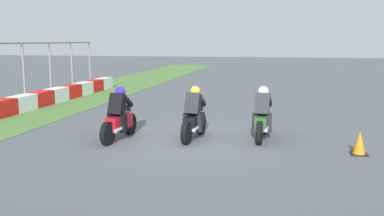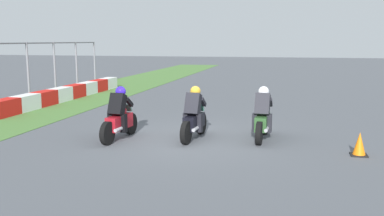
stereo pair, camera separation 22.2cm
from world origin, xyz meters
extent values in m
plane|color=#50535A|center=(0.00, 0.00, 0.00)|extent=(120.00, 120.00, 0.00)
cube|color=red|center=(1.98, 7.53, 0.32)|extent=(1.30, 0.60, 0.64)
cube|color=white|center=(3.31, 7.53, 0.32)|extent=(1.30, 0.60, 0.64)
cube|color=red|center=(4.63, 7.53, 0.32)|extent=(1.30, 0.60, 0.64)
cube|color=white|center=(5.95, 7.53, 0.32)|extent=(1.30, 0.60, 0.64)
cube|color=red|center=(7.27, 7.53, 0.32)|extent=(1.30, 0.60, 0.64)
cube|color=white|center=(8.60, 7.53, 0.32)|extent=(1.30, 0.60, 0.64)
cube|color=red|center=(9.92, 7.53, 0.32)|extent=(1.30, 0.60, 0.64)
cube|color=white|center=(11.24, 7.53, 0.32)|extent=(1.30, 0.60, 0.64)
cylinder|color=slate|center=(5.68, 8.94, 1.36)|extent=(0.10, 0.10, 2.71)
cylinder|color=slate|center=(7.95, 8.94, 1.36)|extent=(0.10, 0.10, 2.71)
cylinder|color=slate|center=(10.23, 8.94, 1.36)|extent=(0.10, 0.10, 2.71)
cylinder|color=slate|center=(12.50, 8.94, 1.36)|extent=(0.10, 0.10, 2.71)
cylinder|color=black|center=(1.19, -2.04, 0.32)|extent=(0.65, 0.17, 0.64)
cylinder|color=black|center=(-0.21, -1.96, 0.32)|extent=(0.65, 0.17, 0.64)
cube|color=#2B5228|center=(0.49, -2.00, 0.50)|extent=(1.12, 0.38, 0.40)
ellipsoid|color=#2B5228|center=(0.59, -2.00, 0.80)|extent=(0.50, 0.33, 0.24)
cube|color=red|center=(-0.02, -1.97, 0.52)|extent=(0.07, 0.16, 0.08)
cylinder|color=#A5A5AD|center=(0.13, -2.14, 0.37)|extent=(0.42, 0.12, 0.10)
cube|color=black|center=(0.39, -1.99, 1.02)|extent=(0.50, 0.43, 0.66)
sphere|color=silver|center=(0.61, -2.01, 1.36)|extent=(0.32, 0.32, 0.30)
cube|color=#425C94|center=(0.99, -2.03, 0.84)|extent=(0.17, 0.27, 0.23)
cube|color=black|center=(0.38, -1.79, 0.50)|extent=(0.19, 0.15, 0.52)
cube|color=black|center=(0.36, -2.19, 0.50)|extent=(0.19, 0.15, 0.52)
cube|color=black|center=(0.78, -1.83, 1.04)|extent=(0.39, 0.12, 0.31)
cube|color=black|center=(0.76, -2.19, 1.04)|extent=(0.39, 0.12, 0.31)
cylinder|color=black|center=(0.80, -0.16, 0.32)|extent=(0.65, 0.20, 0.64)
cylinder|color=black|center=(-0.59, -0.03, 0.32)|extent=(0.65, 0.20, 0.64)
cube|color=black|center=(0.11, -0.09, 0.50)|extent=(1.13, 0.42, 0.40)
ellipsoid|color=black|center=(0.21, -0.10, 0.80)|extent=(0.51, 0.34, 0.24)
cube|color=red|center=(-0.40, -0.05, 0.52)|extent=(0.07, 0.16, 0.08)
cylinder|color=#A5A5AD|center=(-0.26, -0.22, 0.37)|extent=(0.43, 0.14, 0.10)
cube|color=black|center=(0.01, -0.08, 1.02)|extent=(0.52, 0.44, 0.66)
sphere|color=gold|center=(0.23, -0.10, 1.36)|extent=(0.33, 0.33, 0.30)
cube|color=#40866F|center=(0.60, -0.14, 0.84)|extent=(0.18, 0.27, 0.23)
cube|color=black|center=(0.01, 0.12, 0.50)|extent=(0.19, 0.16, 0.52)
cube|color=black|center=(-0.03, -0.28, 0.50)|extent=(0.19, 0.16, 0.52)
cube|color=black|center=(0.40, 0.06, 1.04)|extent=(0.39, 0.14, 0.31)
cube|color=black|center=(0.37, -0.30, 1.04)|extent=(0.39, 0.14, 0.31)
cylinder|color=black|center=(0.27, 1.90, 0.32)|extent=(0.65, 0.20, 0.64)
cylinder|color=black|center=(-1.12, 2.02, 0.32)|extent=(0.65, 0.20, 0.64)
cube|color=maroon|center=(-0.43, 1.96, 0.50)|extent=(1.12, 0.42, 0.40)
ellipsoid|color=maroon|center=(-0.33, 1.95, 0.80)|extent=(0.50, 0.34, 0.24)
cube|color=red|center=(-0.93, 2.01, 0.52)|extent=(0.07, 0.16, 0.08)
cylinder|color=#A5A5AD|center=(-0.79, 1.83, 0.37)|extent=(0.43, 0.14, 0.10)
cube|color=black|center=(-0.53, 1.97, 1.02)|extent=(0.52, 0.44, 0.66)
sphere|color=#321DCA|center=(-0.31, 1.95, 1.36)|extent=(0.33, 0.33, 0.30)
cube|color=#3A5B51|center=(0.07, 1.92, 0.84)|extent=(0.18, 0.27, 0.23)
cube|color=black|center=(-0.53, 2.17, 0.50)|extent=(0.19, 0.16, 0.52)
cube|color=black|center=(-0.56, 1.77, 0.50)|extent=(0.19, 0.16, 0.52)
cube|color=black|center=(-0.13, 2.12, 1.04)|extent=(0.39, 0.13, 0.31)
cube|color=black|center=(-0.16, 1.76, 1.04)|extent=(0.39, 0.13, 0.31)
cube|color=black|center=(-0.73, -4.43, 0.01)|extent=(0.40, 0.40, 0.03)
cone|color=orange|center=(-0.73, -4.43, 0.29)|extent=(0.32, 0.32, 0.58)
camera|label=1|loc=(-11.51, -2.48, 2.80)|focal=39.61mm
camera|label=2|loc=(-11.47, -2.70, 2.80)|focal=39.61mm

